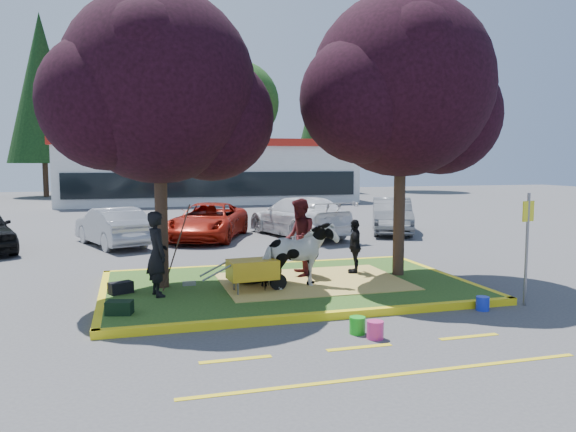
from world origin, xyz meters
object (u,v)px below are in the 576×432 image
object	(u,v)px
cow	(298,256)
handler	(157,254)
sign_post	(527,237)
bucket_pink	(375,330)
bucket_green	(357,325)
wheelbarrow	(253,270)
bucket_blue	(483,303)
calf	(252,273)
car_silver	(112,227)

from	to	relation	value
cow	handler	size ratio (longest dim) A/B	0.97
sign_post	bucket_pink	distance (m)	4.24
bucket_green	wheelbarrow	bearing A→B (deg)	112.74
bucket_green	bucket_pink	bearing A→B (deg)	-61.35
handler	bucket_blue	xyz separation A→B (m)	(6.18, -2.37, -0.90)
bucket_green	bucket_pink	distance (m)	0.38
bucket_green	handler	bearing A→B (deg)	135.82
bucket_blue	cow	bearing A→B (deg)	145.06
sign_post	cow	bearing A→B (deg)	138.85
cow	calf	distance (m)	1.27
wheelbarrow	bucket_green	world-z (taller)	wheelbarrow
handler	sign_post	xyz separation A→B (m)	(7.25, -2.27, 0.38)
calf	bucket_blue	distance (m)	5.03
calf	bucket_green	bearing A→B (deg)	-63.59
cow	wheelbarrow	bearing A→B (deg)	77.16
sign_post	calf	bearing A→B (deg)	136.02
wheelbarrow	car_silver	size ratio (longest dim) A/B	0.46
calf	cow	bearing A→B (deg)	-30.39
calf	bucket_blue	size ratio (longest dim) A/B	4.01
cow	bucket_green	bearing A→B (deg)	166.93
sign_post	car_silver	size ratio (longest dim) A/B	0.57
handler	wheelbarrow	size ratio (longest dim) A/B	0.95
handler	car_silver	bearing A→B (deg)	-6.29
wheelbarrow	bucket_pink	world-z (taller)	wheelbarrow
handler	bucket_blue	distance (m)	6.68
calf	sign_post	xyz separation A→B (m)	(5.11, -2.88, 1.03)
handler	car_silver	size ratio (longest dim) A/B	0.43
bucket_green	bucket_blue	bearing A→B (deg)	13.69
bucket_blue	car_silver	world-z (taller)	car_silver
cow	bucket_pink	size ratio (longest dim) A/B	5.69
sign_post	bucket_blue	distance (m)	1.67
handler	bucket_green	distance (m)	4.54
sign_post	bucket_blue	xyz separation A→B (m)	(-1.06, -0.10, -1.28)
cow	wheelbarrow	size ratio (longest dim) A/B	0.92
car_silver	sign_post	bearing A→B (deg)	107.13
bucket_green	car_silver	world-z (taller)	car_silver
handler	car_silver	world-z (taller)	handler
wheelbarrow	bucket_pink	distance (m)	3.52
calf	bucket_pink	world-z (taller)	calf
cow	wheelbarrow	distance (m)	1.06
handler	calf	bearing A→B (deg)	-88.16
handler	sign_post	bearing A→B (deg)	-121.32
sign_post	car_silver	distance (m)	13.63
handler	bucket_pink	world-z (taller)	handler
bucket_green	car_silver	size ratio (longest dim) A/B	0.07
bucket_pink	bucket_blue	size ratio (longest dim) A/B	1.10
cow	bucket_blue	world-z (taller)	cow
wheelbarrow	car_silver	distance (m)	9.22
bucket_pink	cow	bearing A→B (deg)	96.19
calf	bucket_blue	world-z (taller)	calf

